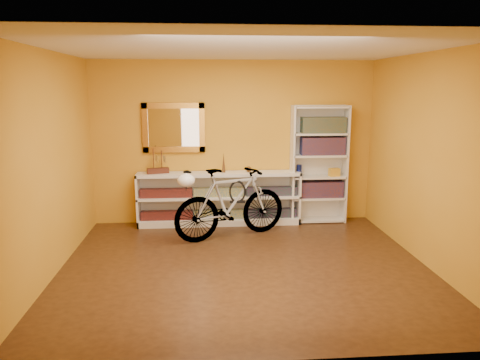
{
  "coord_description": "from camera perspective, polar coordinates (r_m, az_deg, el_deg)",
  "views": [
    {
      "loc": [
        -0.48,
        -5.27,
        2.17
      ],
      "look_at": [
        0.0,
        0.7,
        0.95
      ],
      "focal_mm": 34.0,
      "sensor_mm": 36.0,
      "label": 1
    }
  ],
  "objects": [
    {
      "name": "floor",
      "position": [
        5.72,
        0.57,
        -10.83
      ],
      "size": [
        4.5,
        4.0,
        0.01
      ],
      "primitive_type": "cube",
      "color": "#321C0E",
      "rests_on": "ground"
    },
    {
      "name": "helmet",
      "position": [
        6.28,
        -6.79,
        -0.03
      ],
      "size": [
        0.25,
        0.24,
        0.19
      ],
      "primitive_type": "ellipsoid",
      "color": "white",
      "rests_on": "bicycle"
    },
    {
      "name": "decorative_orb",
      "position": [
        7.24,
        1.1,
        1.36
      ],
      "size": [
        0.09,
        0.09,
        0.09
      ],
      "primitive_type": "sphere",
      "color": "brown",
      "rests_on": "console_unit"
    },
    {
      "name": "gilt_mirror",
      "position": [
        7.28,
        -8.33,
        6.5
      ],
      "size": [
        0.98,
        0.06,
        0.78
      ],
      "primitive_type": "cube",
      "color": "#99641B",
      "rests_on": "back_wall"
    },
    {
      "name": "bicycle",
      "position": [
        6.62,
        -1.14,
        -2.89
      ],
      "size": [
        1.09,
        1.83,
        1.05
      ],
      "primitive_type": "imported",
      "rotation": [
        0.0,
        0.0,
        1.95
      ],
      "color": "silver",
      "rests_on": "floor"
    },
    {
      "name": "cd_row_upper",
      "position": [
        7.26,
        -2.62,
        -1.52
      ],
      "size": [
        2.5,
        0.13,
        0.14
      ],
      "primitive_type": "cube",
      "color": "#1B517D",
      "rests_on": "console_unit"
    },
    {
      "name": "bronze_ornament",
      "position": [
        7.19,
        -2.06,
        2.21
      ],
      "size": [
        0.05,
        0.05,
        0.32
      ],
      "primitive_type": "cone",
      "color": "brown",
      "rests_on": "console_unit"
    },
    {
      "name": "book_row_c",
      "position": [
        7.38,
        10.4,
        6.82
      ],
      "size": [
        0.7,
        0.22,
        0.25
      ],
      "primitive_type": "cube",
      "color": "#174951",
      "rests_on": "bookcase"
    },
    {
      "name": "book_row_a",
      "position": [
        7.54,
        10.12,
        -1.12
      ],
      "size": [
        0.7,
        0.22,
        0.26
      ],
      "primitive_type": "cube",
      "color": "maroon",
      "rests_on": "bookcase"
    },
    {
      "name": "travel_mug",
      "position": [
        7.37,
        7.42,
        1.18
      ],
      "size": [
        0.09,
        0.09,
        0.19
      ],
      "primitive_type": "cylinder",
      "color": "navy",
      "rests_on": "bookcase"
    },
    {
      "name": "left_wall",
      "position": [
        5.63,
        -22.92,
        1.71
      ],
      "size": [
        0.01,
        4.0,
        2.6
      ],
      "primitive_type": "cube",
      "color": "#C6881D",
      "rests_on": "ground"
    },
    {
      "name": "right_wall",
      "position": [
        6.0,
        22.59,
        2.29
      ],
      "size": [
        0.01,
        4.0,
        2.6
      ],
      "primitive_type": "cube",
      "color": "#C6881D",
      "rests_on": "ground"
    },
    {
      "name": "bookcase",
      "position": [
        7.45,
        9.85,
        1.91
      ],
      "size": [
        0.9,
        0.3,
        1.9
      ],
      "primitive_type": null,
      "color": "silver",
      "rests_on": "floor"
    },
    {
      "name": "yellow_bag",
      "position": [
        7.5,
        11.75,
        0.96
      ],
      "size": [
        0.18,
        0.14,
        0.13
      ],
      "primitive_type": "cube",
      "rotation": [
        0.0,
        0.0,
        0.18
      ],
      "color": "gold",
      "rests_on": "bookcase"
    },
    {
      "name": "console_unit",
      "position": [
        7.3,
        -2.62,
        -2.33
      ],
      "size": [
        2.6,
        0.35,
        0.85
      ],
      "primitive_type": null,
      "color": "silver",
      "rests_on": "floor"
    },
    {
      "name": "model_ship",
      "position": [
        7.21,
        -10.3,
        2.4
      ],
      "size": [
        0.36,
        0.21,
        0.4
      ],
      "primitive_type": null,
      "rotation": [
        0.0,
        0.0,
        0.25
      ],
      "color": "#3E1A11",
      "rests_on": "console_unit"
    },
    {
      "name": "ceiling",
      "position": [
        5.31,
        0.62,
        16.21
      ],
      "size": [
        4.5,
        4.0,
        0.01
      ],
      "primitive_type": "cube",
      "color": "silver",
      "rests_on": "ground"
    },
    {
      "name": "back_wall",
      "position": [
        7.35,
        -0.81,
        4.7
      ],
      "size": [
        4.5,
        0.01,
        2.6
      ],
      "primitive_type": "cube",
      "color": "#C6881D",
      "rests_on": "ground"
    },
    {
      "name": "red_tin",
      "position": [
        7.36,
        8.44,
        6.6
      ],
      "size": [
        0.18,
        0.18,
        0.18
      ],
      "primitive_type": "cube",
      "rotation": [
        0.0,
        0.0,
        0.37
      ],
      "color": "maroon",
      "rests_on": "bookcase"
    },
    {
      "name": "toy_car",
      "position": [
        7.21,
        -6.61,
        0.89
      ],
      "size": [
        0.0,
        0.0,
        0.0
      ],
      "primitive_type": "imported",
      "rotation": [
        0.0,
        0.0,
        1.29
      ],
      "color": "black",
      "rests_on": "console_unit"
    },
    {
      "name": "u_lock",
      "position": [
        6.63,
        -0.32,
        -1.47
      ],
      "size": [
        0.25,
        0.03,
        0.25
      ],
      "primitive_type": "torus",
      "rotation": [
        1.57,
        0.0,
        0.0
      ],
      "color": "black",
      "rests_on": "bicycle"
    },
    {
      "name": "wall_socket",
      "position": [
        7.63,
        5.99,
        -3.13
      ],
      "size": [
        0.09,
        0.02,
        0.09
      ],
      "primitive_type": "cube",
      "color": "silver",
      "rests_on": "back_wall"
    },
    {
      "name": "cd_row_lower",
      "position": [
        7.35,
        -2.59,
        -4.3
      ],
      "size": [
        2.5,
        0.13,
        0.14
      ],
      "primitive_type": "cube",
      "color": "black",
      "rests_on": "console_unit"
    },
    {
      "name": "book_row_b",
      "position": [
        7.42,
        10.31,
        4.24
      ],
      "size": [
        0.7,
        0.22,
        0.28
      ],
      "primitive_type": "cube",
      "color": "maroon",
      "rests_on": "bookcase"
    }
  ]
}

